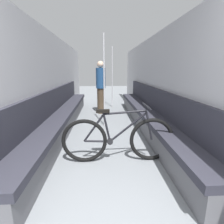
% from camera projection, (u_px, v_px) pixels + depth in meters
% --- Properties ---
extents(wall_left, '(0.10, 10.08, 2.27)m').
position_uv_depth(wall_left, '(49.00, 82.00, 3.99)').
color(wall_left, '#B2B2B7').
rests_on(wall_left, ground).
extents(wall_right, '(0.10, 10.08, 2.27)m').
position_uv_depth(wall_right, '(160.00, 82.00, 4.14)').
color(wall_right, '#B2B2B7').
rests_on(wall_right, ground).
extents(bench_seat_row_left, '(0.46, 5.77, 0.98)m').
position_uv_depth(bench_seat_row_left, '(62.00, 117.00, 4.20)').
color(bench_seat_row_left, '#5B5B60').
rests_on(bench_seat_row_left, ground).
extents(bench_seat_row_right, '(0.46, 5.77, 0.98)m').
position_uv_depth(bench_seat_row_right, '(148.00, 115.00, 4.31)').
color(bench_seat_row_right, '#5B5B60').
rests_on(bench_seat_row_right, ground).
extents(bicycle, '(1.74, 0.46, 0.90)m').
position_uv_depth(bicycle, '(118.00, 139.00, 2.70)').
color(bicycle, black).
rests_on(bicycle, ground).
extents(grab_pole_near, '(0.08, 0.08, 2.25)m').
position_uv_depth(grab_pole_near, '(112.00, 78.00, 6.62)').
color(grab_pole_near, gray).
rests_on(grab_pole_near, ground).
extents(grab_pole_far, '(0.08, 0.08, 2.25)m').
position_uv_depth(grab_pole_far, '(104.00, 83.00, 4.29)').
color(grab_pole_far, gray).
rests_on(grab_pole_far, ground).
extents(passenger_standing, '(0.30, 0.30, 1.68)m').
position_uv_depth(passenger_standing, '(101.00, 87.00, 5.64)').
color(passenger_standing, '#473828').
rests_on(passenger_standing, ground).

